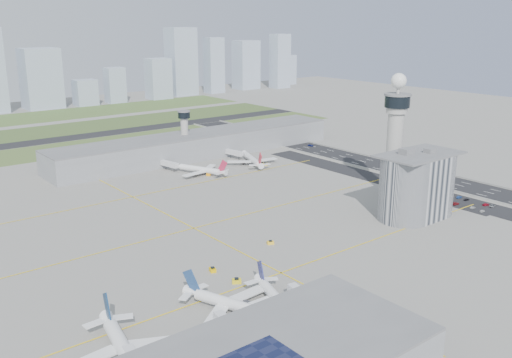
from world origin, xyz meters
TOP-DOWN VIEW (x-y plane):
  - ground at (0.00, 0.00)m, footprint 1000.00×1000.00m
  - grass_strip_0 at (-20.00, 225.00)m, footprint 480.00×50.00m
  - grass_strip_1 at (-20.00, 300.00)m, footprint 480.00×60.00m
  - grass_strip_2 at (-20.00, 380.00)m, footprint 480.00×70.00m
  - runway at (-20.00, 262.00)m, footprint 480.00×22.00m
  - highway at (115.00, 0.00)m, footprint 28.00×500.00m
  - barrier_left at (101.00, 0.00)m, footprint 0.60×500.00m
  - barrier_right at (129.00, 0.00)m, footprint 0.60×500.00m
  - landside_road at (90.00, -10.00)m, footprint 18.00×260.00m
  - parking_lot at (88.00, -22.00)m, footprint 20.00×44.00m
  - taxiway_line_h_0 at (-40.00, -30.00)m, footprint 260.00×0.60m
  - taxiway_line_h_1 at (-40.00, 30.00)m, footprint 260.00×0.60m
  - taxiway_line_h_2 at (-40.00, 90.00)m, footprint 260.00×0.60m
  - taxiway_line_v at (-40.00, 30.00)m, footprint 0.60×260.00m
  - control_tower at (72.00, 8.00)m, footprint 14.00×14.00m
  - secondary_tower at (30.00, 150.00)m, footprint 8.60×8.60m
  - admin_building at (51.99, -22.00)m, footprint 42.00×24.00m
  - terminal_pier at (40.00, 148.00)m, footprint 210.00×32.00m
  - airplane_near_a at (-111.23, -47.11)m, footprint 44.57×49.80m
  - airplane_near_b at (-71.76, -43.95)m, footprint 44.93×48.46m
  - airplane_near_c at (-58.53, -50.08)m, footprint 39.90×43.44m
  - airplane_far_a at (13.38, 106.46)m, footprint 44.05×47.05m
  - airplane_far_b at (53.77, 106.48)m, footprint 45.92×49.26m
  - jet_bridge_near_1 at (-83.00, -61.00)m, footprint 5.39×14.31m
  - jet_bridge_near_2 at (-53.00, -61.00)m, footprint 5.39×14.31m
  - jet_bridge_far_0 at (2.00, 132.00)m, footprint 5.39×14.31m
  - jet_bridge_far_1 at (52.00, 132.00)m, footprint 5.39×14.31m
  - tug_0 at (-86.13, -49.99)m, footprint 3.40×3.24m
  - tug_1 at (-59.17, -13.06)m, footprint 2.97×3.58m
  - tug_2 at (-57.90, -26.37)m, footprint 3.99×3.68m
  - tug_3 at (-24.91, -5.91)m, footprint 3.29×2.82m
  - tug_4 at (16.02, 100.84)m, footprint 4.28×4.34m
  - tug_5 at (58.23, 98.47)m, footprint 3.72×3.70m
  - car_lot_0 at (82.64, -39.11)m, footprint 3.27×1.53m
  - car_lot_1 at (83.62, -33.31)m, footprint 3.40×1.23m
  - car_lot_2 at (82.36, -24.38)m, footprint 4.83×2.56m
  - car_lot_3 at (84.17, -19.84)m, footprint 3.93×1.99m
  - car_lot_4 at (84.07, -11.36)m, footprint 3.33×1.45m
  - car_lot_5 at (83.61, -5.85)m, footprint 3.36×1.25m
  - car_lot_6 at (93.84, -38.03)m, footprint 4.33×2.25m
  - car_lot_7 at (93.26, -34.89)m, footprint 4.36×2.30m
  - car_lot_8 at (93.02, -24.10)m, footprint 3.49×1.70m
  - car_lot_9 at (93.59, -19.47)m, footprint 3.93×1.66m
  - car_lot_10 at (92.91, -13.25)m, footprint 4.51×2.57m
  - car_lot_11 at (91.87, -4.49)m, footprint 4.16×1.88m
  - car_hw_1 at (114.13, 42.14)m, footprint 1.82×4.04m
  - car_hw_2 at (120.97, 121.41)m, footprint 2.57×4.61m
  - car_hw_4 at (107.10, 180.94)m, footprint 1.72×3.72m
  - skyline_bldg_9 at (30.27, 432.32)m, footprint 36.96×29.57m
  - skyline_bldg_10 at (73.27, 423.68)m, footprint 23.01×18.41m
  - skyline_bldg_11 at (108.28, 423.34)m, footprint 20.22×16.18m
  - skyline_bldg_12 at (162.17, 421.29)m, footprint 26.14×20.92m
  - skyline_bldg_13 at (201.27, 433.27)m, footprint 32.26×25.81m
  - skyline_bldg_14 at (244.74, 426.38)m, footprint 21.59×17.28m
  - skyline_bldg_15 at (302.83, 435.54)m, footprint 30.25×24.20m
  - skyline_bldg_16 at (345.49, 415.96)m, footprint 23.04×18.43m
  - skyline_bldg_17 at (382.05, 443.29)m, footprint 22.64×18.11m

SIDE VIEW (x-z plane):
  - ground at x=0.00m, z-range 0.00..0.00m
  - taxiway_line_h_0 at x=-40.00m, z-range 0.00..0.01m
  - taxiway_line_h_1 at x=-40.00m, z-range 0.00..0.01m
  - taxiway_line_h_2 at x=-40.00m, z-range 0.00..0.01m
  - taxiway_line_v at x=-40.00m, z-range 0.00..0.01m
  - grass_strip_0 at x=-20.00m, z-range 0.00..0.08m
  - grass_strip_1 at x=-20.00m, z-range 0.00..0.08m
  - grass_strip_2 at x=-20.00m, z-range 0.00..0.08m
  - landside_road at x=90.00m, z-range 0.00..0.08m
  - highway at x=115.00m, z-range 0.00..0.10m
  - parking_lot at x=88.00m, z-range 0.00..0.10m
  - runway at x=-20.00m, z-range 0.01..0.11m
  - car_lot_0 at x=82.64m, z-range 0.00..1.08m
  - car_lot_3 at x=84.17m, z-range 0.00..1.09m
  - car_lot_5 at x=83.61m, z-range 0.00..1.10m
  - car_lot_1 at x=83.62m, z-range 0.00..1.11m
  - car_lot_4 at x=84.07m, z-range 0.00..1.12m
  - car_lot_8 at x=93.02m, z-range 0.00..1.15m
  - car_lot_6 at x=93.84m, z-range 0.00..1.16m
  - car_lot_11 at x=91.87m, z-range 0.00..1.18m
  - car_lot_10 at x=92.91m, z-range 0.00..1.19m
  - barrier_left at x=101.00m, z-range 0.00..1.20m
  - barrier_right at x=129.00m, z-range 0.00..1.20m
  - car_lot_7 at x=93.26m, z-range 0.00..1.21m
  - car_hw_2 at x=120.97m, z-range 0.00..1.22m
  - car_hw_4 at x=107.10m, z-range 0.00..1.23m
  - car_lot_9 at x=93.59m, z-range 0.00..1.26m
  - car_hw_1 at x=114.13m, z-range 0.00..1.29m
  - car_lot_2 at x=82.36m, z-range 0.00..1.29m
  - tug_3 at x=-24.91m, z-range 0.00..1.61m
  - tug_0 at x=-86.13m, z-range 0.00..1.63m
  - tug_1 at x=-59.17m, z-range 0.00..1.78m
  - tug_5 at x=58.23m, z-range 0.00..1.81m
  - tug_2 at x=-57.90m, z-range 0.00..1.91m
  - tug_4 at x=16.02m, z-range 0.00..2.10m
  - jet_bridge_near_1 at x=-83.00m, z-range 0.00..5.70m
  - jet_bridge_near_2 at x=-53.00m, z-range 0.00..5.70m
  - jet_bridge_far_0 at x=2.00m, z-range 0.00..5.70m
  - jet_bridge_far_1 at x=52.00m, z-range 0.00..5.70m
  - airplane_near_c at x=-58.53m, z-range 0.00..10.07m
  - airplane_far_a at x=13.38m, z-range 0.00..10.52m
  - airplane_near_b at x=-71.76m, z-range 0.00..11.03m
  - airplane_far_b at x=53.77m, z-range 0.00..11.10m
  - airplane_near_a at x=-111.23m, z-range 0.00..12.23m
  - terminal_pier at x=40.00m, z-range 0.00..15.80m
  - skyline_bldg_10 at x=73.27m, z-range 0.00..27.75m
  - admin_building at x=51.99m, z-range -1.45..32.05m
  - secondary_tower at x=30.00m, z-range 2.85..34.75m
  - skyline_bldg_11 at x=108.28m, z-range 0.00..38.97m
  - skyline_bldg_17 at x=382.05m, z-range 0.00..41.06m
  - skyline_bldg_12 at x=162.17m, z-range 0.00..46.89m
  - skyline_bldg_9 at x=30.27m, z-range 0.00..62.11m
  - skyline_bldg_15 at x=302.83m, z-range 0.00..63.40m
  - skyline_bldg_14 at x=244.74m, z-range 0.00..68.75m
  - control_tower at x=72.00m, z-range 2.79..67.29m
  - skyline_bldg_16 at x=345.49m, z-range 0.00..71.56m
  - skyline_bldg_13 at x=201.27m, z-range 0.00..81.20m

